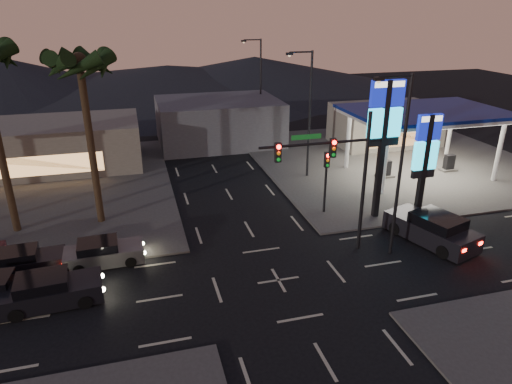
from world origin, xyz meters
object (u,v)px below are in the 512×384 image
object	(u,v)px
traffic_signal_mast	(336,165)
pylon_sign_short	(426,152)
car_lane_b_mid	(23,262)
car_lane_b_front	(103,253)
suv_station	(432,229)
pylon_sign_tall	(384,123)
gas_station	(425,115)
car_lane_a_front	(49,291)

from	to	relation	value
traffic_signal_mast	pylon_sign_short	bearing A→B (deg)	19.13
pylon_sign_short	car_lane_b_mid	distance (m)	24.03
pylon_sign_short	car_lane_b_front	size ratio (longest dim) A/B	1.62
car_lane_b_front	suv_station	bearing A→B (deg)	-7.77
pylon_sign_tall	suv_station	bearing A→B (deg)	-68.86
gas_station	suv_station	xyz separation A→B (m)	(-5.97, -10.45, -4.24)
gas_station	suv_station	size ratio (longest dim) A/B	2.10
gas_station	car_lane_b_mid	distance (m)	30.05
car_lane_a_front	car_lane_b_mid	distance (m)	3.74
car_lane_b_front	pylon_sign_short	bearing A→B (deg)	1.16
gas_station	pylon_sign_tall	distance (m)	10.01
pylon_sign_tall	car_lane_a_front	bearing A→B (deg)	-166.79
pylon_sign_tall	gas_station	bearing A→B (deg)	40.91
traffic_signal_mast	car_lane_a_front	distance (m)	15.41
gas_station	car_lane_a_front	world-z (taller)	gas_station
gas_station	car_lane_b_mid	bearing A→B (deg)	-164.86
gas_station	car_lane_a_front	xyz separation A→B (m)	(-26.94, -11.06, -4.37)
traffic_signal_mast	suv_station	size ratio (longest dim) A/B	1.37
traffic_signal_mast	car_lane_b_front	distance (m)	13.41
gas_station	car_lane_a_front	bearing A→B (deg)	-157.67
traffic_signal_mast	car_lane_b_mid	distance (m)	17.22
suv_station	car_lane_b_mid	bearing A→B (deg)	173.26
pylon_sign_short	car_lane_a_front	xyz separation A→B (m)	(-21.94, -3.56, -3.95)
pylon_sign_short	gas_station	bearing A→B (deg)	56.31
pylon_sign_short	car_lane_b_mid	world-z (taller)	pylon_sign_short
traffic_signal_mast	car_lane_b_mid	bearing A→B (deg)	172.22
pylon_sign_tall	car_lane_b_mid	xyz separation A→B (m)	(-21.19, -1.26, -5.77)
pylon_sign_short	car_lane_a_front	distance (m)	22.57
pylon_sign_short	traffic_signal_mast	size ratio (longest dim) A/B	0.88
gas_station	traffic_signal_mast	xyz separation A→B (m)	(-12.24, -10.01, 0.15)
suv_station	car_lane_b_front	bearing A→B (deg)	172.23
gas_station	car_lane_b_mid	world-z (taller)	gas_station
car_lane_a_front	car_lane_b_mid	bearing A→B (deg)	117.91
traffic_signal_mast	car_lane_a_front	world-z (taller)	traffic_signal_mast
pylon_sign_tall	car_lane_a_front	size ratio (longest dim) A/B	1.87
pylon_sign_tall	pylon_sign_short	bearing A→B (deg)	-21.80
car_lane_b_front	pylon_sign_tall	bearing A→B (deg)	4.66
car_lane_b_mid	suv_station	size ratio (longest dim) A/B	0.72
pylon_sign_short	car_lane_b_front	distance (m)	20.07
suv_station	gas_station	bearing A→B (deg)	60.24
car_lane_b_mid	suv_station	distance (m)	22.87
traffic_signal_mast	suv_station	distance (m)	7.67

